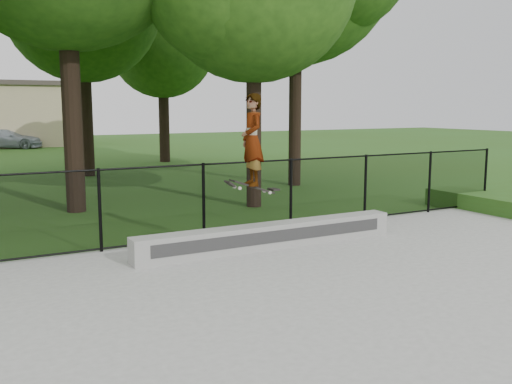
# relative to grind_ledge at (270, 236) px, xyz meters

# --- Properties ---
(ground) EXTENTS (100.00, 100.00, 0.00)m
(ground) POSITION_rel_grind_ledge_xyz_m (-0.80, -4.70, -0.28)
(ground) COLOR #2D5217
(ground) RESTS_ON ground
(concrete_slab) EXTENTS (14.00, 12.00, 0.06)m
(concrete_slab) POSITION_rel_grind_ledge_xyz_m (-0.80, -4.70, -0.25)
(concrete_slab) COLOR gray
(concrete_slab) RESTS_ON ground
(grind_ledge) EXTENTS (5.23, 0.40, 0.44)m
(grind_ledge) POSITION_rel_grind_ledge_xyz_m (0.00, 0.00, 0.00)
(grind_ledge) COLOR #9C9C97
(grind_ledge) RESTS_ON concrete_slab
(car_c) EXTENTS (4.31, 3.08, 1.25)m
(car_c) POSITION_rel_grind_ledge_xyz_m (-1.59, 30.55, 0.34)
(car_c) COLOR #95A1A9
(car_c) RESTS_ON ground
(skater_airborne) EXTENTS (0.81, 0.63, 1.81)m
(skater_airborne) POSITION_rel_grind_ledge_xyz_m (-0.43, -0.09, 1.74)
(skater_airborne) COLOR black
(skater_airborne) RESTS_ON ground
(chainlink_fence) EXTENTS (16.06, 0.06, 1.50)m
(chainlink_fence) POSITION_rel_grind_ledge_xyz_m (-0.80, 1.20, 0.53)
(chainlink_fence) COLOR black
(chainlink_fence) RESTS_ON concrete_slab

